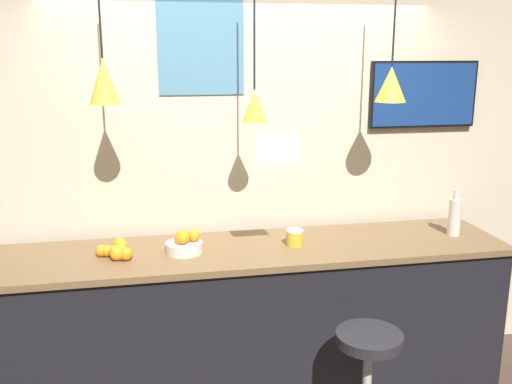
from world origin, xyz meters
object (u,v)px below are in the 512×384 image
fruit_bowl (184,243)px  spread_jar (295,238)px  bar_stool (367,372)px  mounted_tv (424,94)px  juice_bottle (455,216)px

fruit_bowl → spread_jar: bearing=0.5°
bar_stool → spread_jar: spread_jar is taller
mounted_tv → bar_stool: bearing=-125.7°
juice_bottle → mounted_tv: mounted_tv is taller
fruit_bowl → bar_stool: bearing=-34.2°
bar_stool → juice_bottle: (0.82, 0.64, 0.66)m
fruit_bowl → mounted_tv: (1.69, 0.43, 0.82)m
bar_stool → mounted_tv: bearing=54.3°
bar_stool → mounted_tv: mounted_tv is taller
fruit_bowl → mounted_tv: size_ratio=0.29×
juice_bottle → bar_stool: bearing=-142.2°
juice_bottle → spread_jar: size_ratio=2.87×
fruit_bowl → spread_jar: fruit_bowl is taller
fruit_bowl → juice_bottle: 1.76m
spread_jar → bar_stool: bearing=-68.5°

